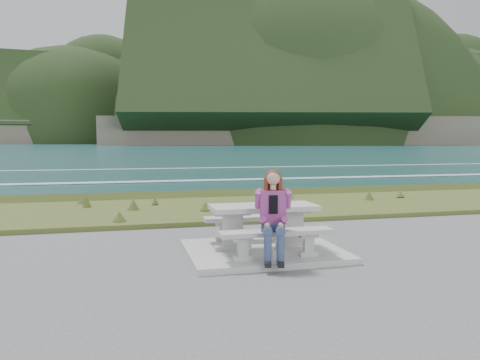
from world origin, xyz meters
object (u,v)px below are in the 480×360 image
object	(u,v)px
bench_seaward	(253,221)
picnic_table	(264,215)
bench_landward	(277,236)
seated_woman	(273,228)

from	to	relation	value
bench_seaward	picnic_table	bearing A→B (deg)	-90.00
picnic_table	bench_landward	bearing A→B (deg)	-90.00
picnic_table	seated_woman	world-z (taller)	seated_woman
bench_landward	bench_seaward	xyz separation A→B (m)	(0.00, 1.40, 0.00)
picnic_table	bench_seaward	size ratio (longest dim) A/B	1.00
bench_seaward	seated_woman	xyz separation A→B (m)	(-0.10, -1.53, 0.16)
picnic_table	bench_landward	xyz separation A→B (m)	(0.00, -0.70, -0.23)
bench_seaward	seated_woman	bearing A→B (deg)	-93.58
bench_seaward	seated_woman	size ratio (longest dim) A/B	1.29
picnic_table	seated_woman	xyz separation A→B (m)	(-0.10, -0.83, -0.07)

